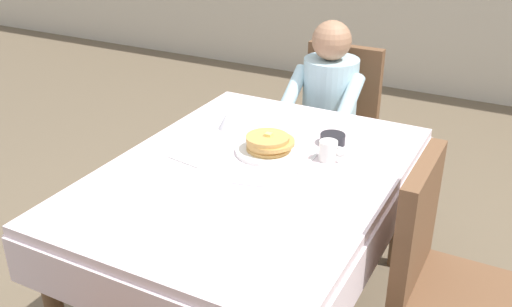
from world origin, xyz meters
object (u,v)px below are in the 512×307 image
plate_breakfast (268,151)px  syrup_pitcher (226,121)px  cup_coffee (329,151)px  spoon_near_edge (246,184)px  chair_right_side (440,268)px  fork_left_of_plate (227,145)px  knife_right_of_plate (308,164)px  breakfast_stack (269,143)px  dining_table_main (251,190)px  chair_diner (336,117)px  bowl_butter (333,139)px  diner_person (327,103)px

plate_breakfast → syrup_pitcher: 0.32m
cup_coffee → spoon_near_edge: cup_coffee is taller
syrup_pitcher → cup_coffee: bearing=-9.2°
syrup_pitcher → spoon_near_edge: size_ratio=0.53×
chair_right_side → fork_left_of_plate: 1.01m
fork_left_of_plate → knife_right_of_plate: size_ratio=0.90×
breakfast_stack → fork_left_of_plate: 0.20m
dining_table_main → plate_breakfast: bearing=93.2°
spoon_near_edge → plate_breakfast: bearing=84.8°
chair_diner → cup_coffee: 1.02m
chair_right_side → syrup_pitcher: chair_right_side is taller
syrup_pitcher → dining_table_main: bearing=-46.7°
chair_right_side → fork_left_of_plate: size_ratio=5.17×
dining_table_main → breakfast_stack: size_ratio=7.51×
chair_right_side → knife_right_of_plate: 0.65m
breakfast_stack → spoon_near_edge: (0.05, -0.29, -0.05)m
knife_right_of_plate → fork_left_of_plate: bearing=88.4°
bowl_butter → fork_left_of_plate: size_ratio=0.61×
chair_diner → cup_coffee: chair_diner is taller
breakfast_stack → bowl_butter: size_ratio=1.84×
breakfast_stack → syrup_pitcher: bearing=153.9°
plate_breakfast → syrup_pitcher: (-0.29, 0.14, 0.03)m
chair_right_side → syrup_pitcher: (-1.07, 0.32, 0.25)m
dining_table_main → bowl_butter: 0.45m
spoon_near_edge → cup_coffee: bearing=44.8°
chair_right_side → dining_table_main: bearing=-90.0°
breakfast_stack → dining_table_main: bearing=-87.2°
diner_person → cup_coffee: 0.85m
dining_table_main → bowl_butter: size_ratio=13.85×
bowl_butter → syrup_pitcher: 0.50m
dining_table_main → fork_left_of_plate: size_ratio=8.47×
diner_person → breakfast_stack: diner_person is taller
plate_breakfast → fork_left_of_plate: 0.19m
dining_table_main → spoon_near_edge: spoon_near_edge is taller
diner_person → bowl_butter: (0.27, -0.63, 0.09)m
spoon_near_edge → chair_diner: bearing=80.0°
bowl_butter → knife_right_of_plate: size_ratio=0.55×
dining_table_main → plate_breakfast: size_ratio=5.44×
chair_diner → syrup_pitcher: size_ratio=11.63×
spoon_near_edge → chair_right_side: bearing=-5.9°
bowl_butter → knife_right_of_plate: 0.23m
cup_coffee → fork_left_of_plate: 0.45m
diner_person → syrup_pitcher: size_ratio=14.00×
fork_left_of_plate → dining_table_main: bearing=-129.1°
diner_person → syrup_pitcher: (-0.23, -0.70, 0.11)m
breakfast_stack → knife_right_of_plate: (0.19, -0.02, -0.05)m
chair_diner → spoon_near_edge: bearing=94.9°
dining_table_main → spoon_near_edge: 0.15m
chair_diner → plate_breakfast: (0.06, -0.99, 0.22)m
cup_coffee → fork_left_of_plate: cup_coffee is taller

